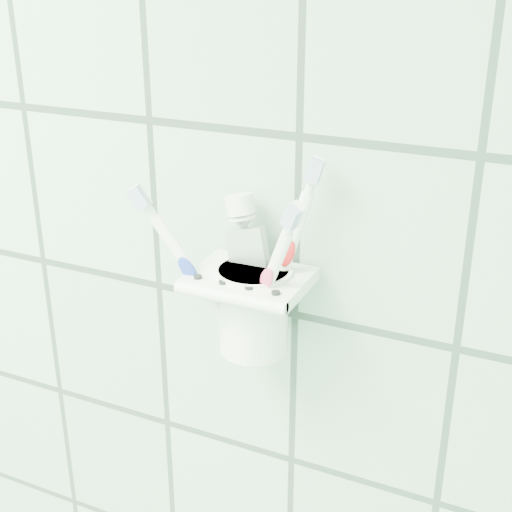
{
  "coord_description": "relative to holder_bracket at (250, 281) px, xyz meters",
  "views": [
    {
      "loc": [
        0.9,
        0.59,
        1.6
      ],
      "look_at": [
        0.66,
        1.1,
        1.36
      ],
      "focal_mm": 50.0,
      "sensor_mm": 36.0,
      "label": 1
    }
  ],
  "objects": [
    {
      "name": "toothbrush_blue",
      "position": [
        0.01,
        0.01,
        0.03
      ],
      "size": [
        0.06,
        0.03,
        0.2
      ],
      "rotation": [
        -0.05,
        0.27,
        0.11
      ],
      "color": "white",
      "rests_on": "cup"
    },
    {
      "name": "toothpaste_tube",
      "position": [
        0.01,
        0.01,
        0.02
      ],
      "size": [
        0.06,
        0.04,
        0.16
      ],
      "rotation": [
        -0.1,
        -0.21,
        0.06
      ],
      "color": "silver",
      "rests_on": "cup"
    },
    {
      "name": "toothbrush_orange",
      "position": [
        -0.01,
        0.0,
        0.03
      ],
      "size": [
        0.07,
        0.05,
        0.18
      ],
      "rotation": [
        0.14,
        0.45,
        -0.25
      ],
      "color": "white",
      "rests_on": "cup"
    },
    {
      "name": "toothbrush_pink",
      "position": [
        -0.0,
        -0.01,
        0.03
      ],
      "size": [
        0.1,
        0.03,
        0.18
      ],
      "rotation": [
        -0.1,
        -0.59,
        0.33
      ],
      "color": "white",
      "rests_on": "cup"
    },
    {
      "name": "cup",
      "position": [
        0.0,
        0.0,
        -0.03
      ],
      "size": [
        0.08,
        0.08,
        0.09
      ],
      "color": "white",
      "rests_on": "holder_bracket"
    },
    {
      "name": "holder_bracket",
      "position": [
        0.0,
        0.0,
        0.0
      ],
      "size": [
        0.11,
        0.1,
        0.03
      ],
      "color": "white",
      "rests_on": "wall_back"
    }
  ]
}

